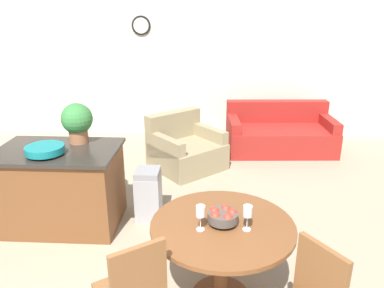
% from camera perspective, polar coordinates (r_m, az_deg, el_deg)
% --- Properties ---
extents(wall_back, '(8.00, 0.09, 2.70)m').
position_cam_1_polar(wall_back, '(7.11, -1.10, 12.04)').
color(wall_back, silver).
rests_on(wall_back, ground_plane).
extents(dining_table, '(1.15, 1.15, 0.73)m').
position_cam_1_polar(dining_table, '(3.11, 4.61, -14.61)').
color(dining_table, brown).
rests_on(dining_table, ground_plane).
extents(fruit_bowl, '(0.24, 0.24, 0.13)m').
position_cam_1_polar(fruit_bowl, '(2.98, 4.74, -10.84)').
color(fruit_bowl, '#4C4742').
rests_on(fruit_bowl, dining_table).
extents(wine_glass_left, '(0.07, 0.07, 0.21)m').
position_cam_1_polar(wine_glass_left, '(2.86, 1.31, -10.35)').
color(wine_glass_left, silver).
rests_on(wine_glass_left, dining_table).
extents(wine_glass_right, '(0.07, 0.07, 0.21)m').
position_cam_1_polar(wine_glass_right, '(2.89, 8.47, -10.24)').
color(wine_glass_right, silver).
rests_on(wine_glass_right, dining_table).
extents(kitchen_island, '(1.31, 0.86, 0.91)m').
position_cam_1_polar(kitchen_island, '(4.43, -19.29, -6.23)').
color(kitchen_island, brown).
rests_on(kitchen_island, ground_plane).
extents(teal_bowl, '(0.39, 0.39, 0.10)m').
position_cam_1_polar(teal_bowl, '(4.12, -21.51, -0.79)').
color(teal_bowl, '#147A7F').
rests_on(teal_bowl, kitchen_island).
extents(potted_plant, '(0.34, 0.34, 0.45)m').
position_cam_1_polar(potted_plant, '(4.33, -17.10, 3.37)').
color(potted_plant, '#A36642').
rests_on(potted_plant, kitchen_island).
extents(trash_bin, '(0.28, 0.31, 0.61)m').
position_cam_1_polar(trash_bin, '(4.40, -6.66, -7.59)').
color(trash_bin, '#9E9EA3').
rests_on(trash_bin, ground_plane).
extents(couch, '(1.83, 1.06, 0.80)m').
position_cam_1_polar(couch, '(6.64, 13.17, 1.45)').
color(couch, maroon).
rests_on(couch, ground_plane).
extents(armchair, '(1.30, 1.29, 0.82)m').
position_cam_1_polar(armchair, '(5.75, -1.06, -0.89)').
color(armchair, '#998966').
rests_on(armchair, ground_plane).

